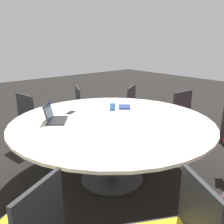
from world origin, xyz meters
name	(u,v)px	position (x,y,z in m)	size (l,w,h in m)	color
ground_plane	(112,178)	(0.00, 0.00, 0.00)	(16.00, 16.00, 0.00)	black
conference_table	(112,127)	(0.00, 0.00, 0.65)	(2.27, 2.27, 0.74)	#333333
chair_6	(188,115)	(-0.02, -1.52, 0.51)	(0.44, 0.46, 0.85)	#262628
chair_7	(138,107)	(0.81, -1.28, 0.51)	(0.58, 0.59, 0.85)	#262628
chair_8	(86,107)	(1.40, -0.59, 0.51)	(0.58, 0.57, 0.85)	#262628
chair_9	(34,115)	(1.49, 0.30, 0.51)	(0.50, 0.48, 0.85)	#262628
laptop	(53,116)	(0.40, 0.52, 0.79)	(0.38, 0.36, 0.21)	#232326
spiral_notebook	(124,107)	(0.31, -0.48, 0.75)	(0.26, 0.25, 0.02)	navy
coffee_cup	(113,107)	(0.32, -0.28, 0.78)	(0.07, 0.07, 0.09)	#33669E
cell_phone	(71,112)	(0.57, 0.19, 0.74)	(0.13, 0.16, 0.01)	black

